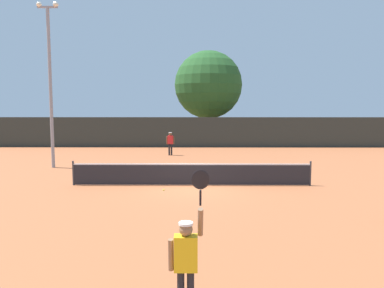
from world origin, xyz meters
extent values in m
plane|color=#9E5633|center=(0.00, 0.00, 0.00)|extent=(120.00, 120.00, 0.00)
cube|color=#232328|center=(0.00, 0.00, 0.48)|extent=(10.34, 0.03, 0.91)
cube|color=white|center=(0.00, 0.00, 0.93)|extent=(10.34, 0.04, 0.06)
cylinder|color=#333338|center=(-5.17, 0.00, 0.54)|extent=(0.08, 0.08, 1.07)
cylinder|color=#333338|center=(5.17, 0.00, 0.54)|extent=(0.08, 0.08, 1.07)
cube|color=#2D332D|center=(0.00, 15.22, 1.26)|extent=(37.60, 0.12, 2.51)
cube|color=yellow|center=(0.00, -10.24, 1.08)|extent=(0.38, 0.22, 0.58)
sphere|color=#8C6647|center=(0.00, -10.24, 1.48)|extent=(0.22, 0.22, 0.22)
cylinder|color=white|center=(0.00, -10.24, 1.57)|extent=(0.23, 0.23, 0.04)
cylinder|color=#8C6647|center=(-0.24, -10.24, 1.05)|extent=(0.09, 0.17, 0.56)
cylinder|color=#8C6647|center=(0.24, -10.15, 1.57)|extent=(0.09, 0.31, 0.54)
cylinder|color=black|center=(0.24, -10.09, 1.96)|extent=(0.04, 0.11, 0.28)
ellipsoid|color=black|center=(0.24, -10.03, 2.25)|extent=(0.30, 0.13, 0.36)
cube|color=red|center=(-1.58, 9.98, 1.10)|extent=(0.38, 0.22, 0.59)
sphere|color=brown|center=(-1.58, 9.98, 1.50)|extent=(0.23, 0.23, 0.23)
cylinder|color=white|center=(-1.58, 9.98, 1.59)|extent=(0.24, 0.24, 0.04)
cylinder|color=black|center=(-1.66, 9.98, 0.40)|extent=(0.12, 0.12, 0.80)
cylinder|color=black|center=(-1.50, 9.98, 0.40)|extent=(0.12, 0.12, 0.80)
cylinder|color=brown|center=(-1.82, 9.98, 1.07)|extent=(0.09, 0.17, 0.56)
cylinder|color=brown|center=(-1.34, 9.98, 1.07)|extent=(0.09, 0.16, 0.56)
sphere|color=#CCE033|center=(-1.13, -1.06, 0.03)|extent=(0.07, 0.07, 0.07)
cylinder|color=gray|center=(-7.82, 4.68, 4.36)|extent=(0.18, 0.18, 8.71)
cube|color=gray|center=(-7.82, 4.68, 8.76)|extent=(1.10, 0.10, 0.10)
sphere|color=#F2EDCC|center=(-8.27, 4.68, 8.89)|extent=(0.28, 0.28, 0.28)
sphere|color=#F2EDCC|center=(-7.37, 4.68, 8.89)|extent=(0.28, 0.28, 0.28)
cylinder|color=brown|center=(1.43, 20.01, 1.52)|extent=(0.56, 0.56, 3.04)
sphere|color=#235123|center=(1.43, 20.01, 5.45)|extent=(6.45, 6.45, 6.45)
cube|color=black|center=(-8.02, 21.83, 0.60)|extent=(2.37, 4.39, 0.90)
cube|color=#2D333D|center=(-8.02, 21.53, 1.37)|extent=(1.94, 2.38, 0.64)
cylinder|color=black|center=(-8.87, 23.23, 0.30)|extent=(0.22, 0.60, 0.60)
cylinder|color=black|center=(-7.17, 23.23, 0.30)|extent=(0.22, 0.60, 0.60)
cylinder|color=black|center=(-8.87, 20.43, 0.30)|extent=(0.22, 0.60, 0.60)
cylinder|color=black|center=(-7.17, 20.43, 0.30)|extent=(0.22, 0.60, 0.60)
cube|color=navy|center=(6.19, 20.77, 0.60)|extent=(2.33, 4.38, 0.90)
cube|color=#2D333D|center=(6.19, 20.47, 1.37)|extent=(1.92, 2.37, 0.64)
cylinder|color=black|center=(5.34, 22.17, 0.30)|extent=(0.22, 0.60, 0.60)
cylinder|color=black|center=(7.04, 22.17, 0.30)|extent=(0.22, 0.60, 0.60)
cylinder|color=black|center=(5.34, 19.37, 0.30)|extent=(0.22, 0.60, 0.60)
cylinder|color=black|center=(7.04, 19.37, 0.30)|extent=(0.22, 0.60, 0.60)
cube|color=#B7B7BC|center=(9.83, 23.55, 0.60)|extent=(2.16, 4.31, 0.90)
cube|color=#2D333D|center=(9.83, 23.25, 1.37)|extent=(1.84, 2.30, 0.64)
cylinder|color=black|center=(8.98, 24.95, 0.30)|extent=(0.22, 0.60, 0.60)
cylinder|color=black|center=(10.68, 24.95, 0.30)|extent=(0.22, 0.60, 0.60)
cylinder|color=black|center=(8.98, 22.15, 0.30)|extent=(0.22, 0.60, 0.60)
cylinder|color=black|center=(10.68, 22.15, 0.30)|extent=(0.22, 0.60, 0.60)
camera|label=1|loc=(0.14, -16.09, 3.46)|focal=35.05mm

